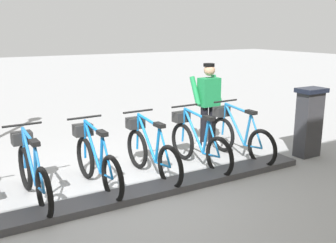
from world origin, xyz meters
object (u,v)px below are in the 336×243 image
payment_kiosk (309,121)px  bike_docked_3 (96,160)px  bike_docked_0 (238,135)px  bike_docked_4 (32,171)px  worker_near_rack (208,101)px  bike_docked_1 (197,142)px  bike_docked_2 (150,151)px

payment_kiosk → bike_docked_3: bearing=81.7°
bike_docked_0 → bike_docked_4: (0.00, 3.64, 0.00)m
payment_kiosk → bike_docked_3: payment_kiosk is taller
bike_docked_0 → bike_docked_4: 3.64m
worker_near_rack → bike_docked_4: bearing=104.2°
bike_docked_0 → worker_near_rack: (0.92, 0.02, 0.48)m
payment_kiosk → worker_near_rack: (1.49, 1.19, 0.24)m
payment_kiosk → bike_docked_0: size_ratio=0.74×
bike_docked_0 → bike_docked_1: bearing=90.0°
worker_near_rack → bike_docked_3: bearing=108.7°
worker_near_rack → bike_docked_0: bearing=-178.9°
payment_kiosk → worker_near_rack: worker_near_rack is taller
bike_docked_0 → worker_near_rack: bearing=1.1°
bike_docked_3 → payment_kiosk: bearing=-98.3°
bike_docked_1 → bike_docked_4: size_ratio=1.00×
bike_docked_0 → bike_docked_2: size_ratio=1.00×
payment_kiosk → bike_docked_2: payment_kiosk is taller
bike_docked_0 → bike_docked_3: same height
bike_docked_3 → bike_docked_4: (0.00, 0.91, 0.00)m
payment_kiosk → bike_docked_1: size_ratio=0.74×
bike_docked_0 → bike_docked_2: (0.00, 1.82, 0.00)m
bike_docked_3 → bike_docked_4: bearing=90.0°
bike_docked_1 → payment_kiosk: bearing=-105.3°
bike_docked_1 → bike_docked_0: bearing=-90.0°
payment_kiosk → bike_docked_2: size_ratio=0.74×
payment_kiosk → bike_docked_0: (0.57, 1.18, -0.24)m
bike_docked_1 → bike_docked_2: 0.91m
bike_docked_3 → bike_docked_4: same height
payment_kiosk → bike_docked_3: size_ratio=0.74×
bike_docked_1 → worker_near_rack: 1.37m
bike_docked_1 → bike_docked_3: bearing=90.0°
worker_near_rack → payment_kiosk: bearing=-141.3°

